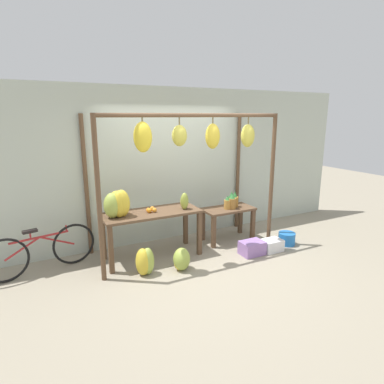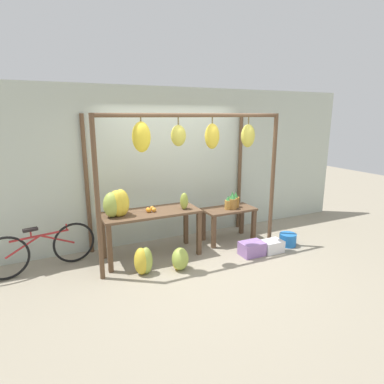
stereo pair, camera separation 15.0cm
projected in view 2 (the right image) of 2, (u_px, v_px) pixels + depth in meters
ground_plane at (202, 265)px, 5.06m from camera, size 20.00×20.00×0.00m
shop_wall_back at (169, 165)px, 5.94m from camera, size 8.00×0.08×2.80m
stall_awning at (189, 152)px, 5.02m from camera, size 3.07×1.19×2.34m
display_table_main at (151, 219)px, 5.24m from camera, size 1.58×0.64×0.78m
display_table_side at (229, 215)px, 5.97m from camera, size 0.96×0.50×0.63m
banana_pile_on_table at (117, 203)px, 4.94m from camera, size 0.49×0.50×0.43m
orange_pile at (151, 209)px, 5.19m from camera, size 0.16×0.18×0.08m
pineapple_cluster at (232, 202)px, 5.92m from camera, size 0.34×0.24×0.31m
banana_pile_ground_left at (143, 261)px, 4.74m from camera, size 0.33×0.28×0.42m
banana_pile_ground_right at (180, 259)px, 4.88m from camera, size 0.36×0.37×0.35m
fruit_crate_white at (252, 249)px, 5.41m from camera, size 0.40×0.29×0.23m
blue_bucket at (288, 240)px, 5.81m from camera, size 0.30×0.30×0.22m
parked_bicycle at (42, 249)px, 4.82m from camera, size 1.60×0.37×0.70m
papaya_pile at (184, 201)px, 5.32m from camera, size 0.19×0.20×0.28m
fruit_crate_purple at (272, 246)px, 5.54m from camera, size 0.36×0.26×0.20m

